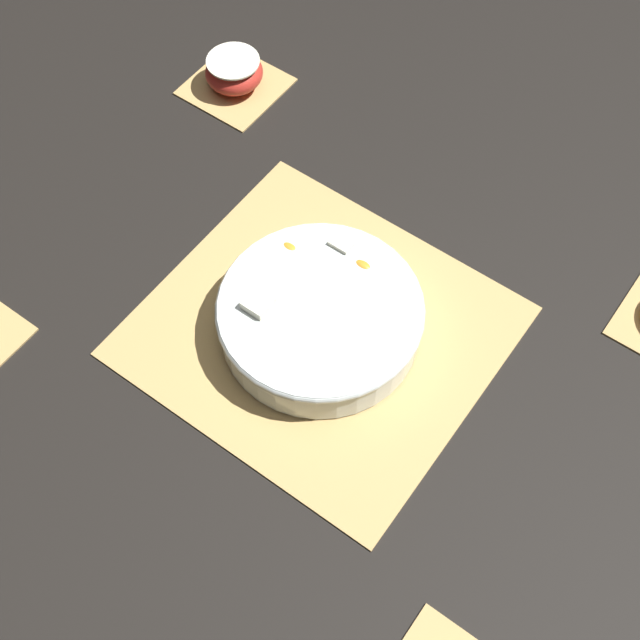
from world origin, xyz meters
name	(u,v)px	position (x,y,z in m)	size (l,w,h in m)	color
ground_plane	(320,332)	(0.00, 0.00, 0.00)	(6.00, 6.00, 0.00)	black
bamboo_mat_center	(320,331)	(0.00, 0.00, 0.00)	(0.43, 0.39, 0.01)	tan
coaster_mat_near_right	(236,86)	(0.36, -0.28, 0.00)	(0.14, 0.14, 0.01)	tan
fruit_salad_bowl	(320,315)	(0.00, 0.00, 0.04)	(0.26, 0.26, 0.07)	silver
apple_half	(234,72)	(0.36, -0.28, 0.03)	(0.09, 0.09, 0.05)	#B72D23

